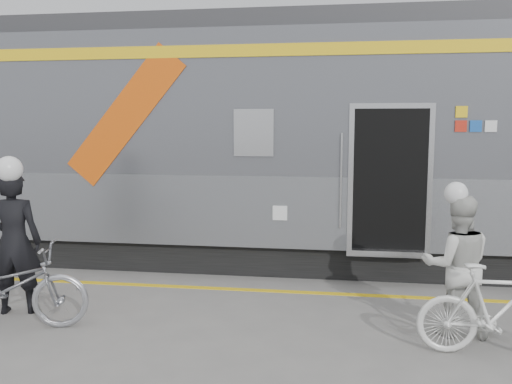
% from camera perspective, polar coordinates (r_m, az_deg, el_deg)
% --- Properties ---
extents(ground, '(90.00, 90.00, 0.00)m').
position_cam_1_polar(ground, '(5.84, 3.58, -16.89)').
color(ground, slate).
rests_on(ground, ground).
extents(train, '(24.00, 3.17, 4.10)m').
position_cam_1_polar(train, '(9.62, -0.00, 5.24)').
color(train, black).
rests_on(train, ground).
extents(safety_strip, '(24.00, 0.12, 0.01)m').
position_cam_1_polar(safety_strip, '(7.85, 4.97, -10.48)').
color(safety_strip, yellow).
rests_on(safety_strip, ground).
extents(man, '(0.75, 0.59, 1.82)m').
position_cam_1_polar(man, '(7.46, -24.13, -4.84)').
color(man, black).
rests_on(man, ground).
extents(bicycle_left, '(2.01, 1.13, 1.00)m').
position_cam_1_polar(bicycle_left, '(7.00, -25.01, -9.10)').
color(bicycle_left, '#A2A3AA').
rests_on(bicycle_left, ground).
extents(woman, '(0.79, 0.62, 1.60)m').
position_cam_1_polar(woman, '(6.55, 20.39, -7.26)').
color(woman, silver).
rests_on(woman, ground).
extents(bicycle_right, '(1.62, 0.48, 0.97)m').
position_cam_1_polar(bicycle_right, '(6.19, 24.08, -11.31)').
color(bicycle_right, silver).
rests_on(bicycle_right, ground).
extents(helmet_man, '(0.32, 0.32, 0.32)m').
position_cam_1_polar(helmet_man, '(7.32, -24.56, 3.36)').
color(helmet_man, white).
rests_on(helmet_man, man).
extents(helmet_woman, '(0.26, 0.26, 0.26)m').
position_cam_1_polar(helmet_woman, '(6.39, 20.75, 0.83)').
color(helmet_woman, white).
rests_on(helmet_woman, woman).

